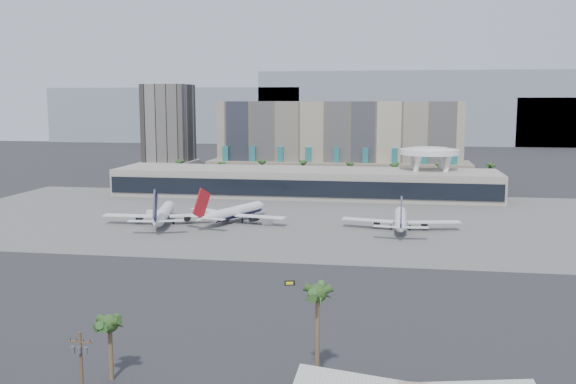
# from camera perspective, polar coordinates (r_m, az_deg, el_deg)

# --- Properties ---
(ground) EXTENTS (900.00, 900.00, 0.00)m
(ground) POSITION_cam_1_polar(r_m,az_deg,el_deg) (181.56, -3.30, -5.41)
(ground) COLOR #232326
(ground) RESTS_ON ground
(apron_pad) EXTENTS (260.00, 130.00, 0.06)m
(apron_pad) POSITION_cam_1_polar(r_m,az_deg,el_deg) (234.39, -0.39, -2.29)
(apron_pad) COLOR #5B5B59
(apron_pad) RESTS_ON ground
(mountain_ridge) EXTENTS (680.00, 60.00, 70.00)m
(mountain_ridge) POSITION_cam_1_polar(r_m,az_deg,el_deg) (642.47, 8.32, 6.95)
(mountain_ridge) COLOR gray
(mountain_ridge) RESTS_ON ground
(hotel) EXTENTS (140.00, 30.00, 42.00)m
(hotel) POSITION_cam_1_polar(r_m,az_deg,el_deg) (348.79, 4.51, 3.90)
(hotel) COLOR tan
(hotel) RESTS_ON ground
(office_tower) EXTENTS (30.00, 30.00, 52.00)m
(office_tower) POSITION_cam_1_polar(r_m,az_deg,el_deg) (395.96, -10.55, 5.18)
(office_tower) COLOR black
(office_tower) RESTS_ON ground
(terminal) EXTENTS (170.00, 32.50, 14.50)m
(terminal) POSITION_cam_1_polar(r_m,az_deg,el_deg) (286.98, 1.43, 0.94)
(terminal) COLOR #ADA798
(terminal) RESTS_ON ground
(saucer_structure) EXTENTS (26.00, 26.00, 21.89)m
(saucer_structure) POSITION_cam_1_polar(r_m,az_deg,el_deg) (289.74, 12.47, 3.20)
(saucer_structure) COLOR white
(saucer_structure) RESTS_ON ground
(palm_row) EXTENTS (157.80, 2.80, 13.10)m
(palm_row) POSITION_cam_1_polar(r_m,az_deg,el_deg) (320.43, 3.53, 2.40)
(palm_row) COLOR brown
(palm_row) RESTS_ON ground
(utility_pole) EXTENTS (3.20, 0.85, 12.00)m
(utility_pole) POSITION_cam_1_polar(r_m,az_deg,el_deg) (93.25, -17.92, -14.57)
(utility_pole) COLOR #4C3826
(utility_pole) RESTS_ON ground
(airliner_left) EXTENTS (40.85, 42.46, 14.86)m
(airliner_left) POSITION_cam_1_polar(r_m,az_deg,el_deg) (225.17, -11.04, -1.92)
(airliner_left) COLOR white
(airliner_left) RESTS_ON ground
(airliner_centre) EXTENTS (37.86, 39.03, 14.29)m
(airliner_centre) POSITION_cam_1_polar(r_m,az_deg,el_deg) (225.66, -4.87, -1.81)
(airliner_centre) COLOR white
(airliner_centre) RESTS_ON ground
(airliner_right) EXTENTS (39.26, 40.37, 13.94)m
(airliner_right) POSITION_cam_1_polar(r_m,az_deg,el_deg) (214.84, 9.98, -2.43)
(airliner_right) COLOR white
(airliner_right) RESTS_ON ground
(service_vehicle_a) EXTENTS (5.26, 2.92, 2.47)m
(service_vehicle_a) POSITION_cam_1_polar(r_m,az_deg,el_deg) (240.72, -11.85, -1.90)
(service_vehicle_a) COLOR white
(service_vehicle_a) RESTS_ON ground
(service_vehicle_b) EXTENTS (4.38, 3.31, 2.00)m
(service_vehicle_b) POSITION_cam_1_polar(r_m,az_deg,el_deg) (221.86, -1.84, -2.64)
(service_vehicle_b) COLOR white
(service_vehicle_b) RESTS_ON ground
(taxiway_sign) EXTENTS (2.35, 1.00, 1.07)m
(taxiway_sign) POSITION_cam_1_polar(r_m,az_deg,el_deg) (150.17, 0.15, -8.09)
(taxiway_sign) COLOR black
(taxiway_sign) RESTS_ON ground
(near_palm_a) EXTENTS (6.00, 6.00, 10.39)m
(near_palm_a) POSITION_cam_1_polar(r_m,az_deg,el_deg) (103.33, -15.55, -11.93)
(near_palm_a) COLOR brown
(near_palm_a) RESTS_ON ground
(near_palm_b) EXTENTS (6.00, 6.00, 15.65)m
(near_palm_b) POSITION_cam_1_polar(r_m,az_deg,el_deg) (96.59, 2.65, -9.83)
(near_palm_b) COLOR brown
(near_palm_b) RESTS_ON ground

